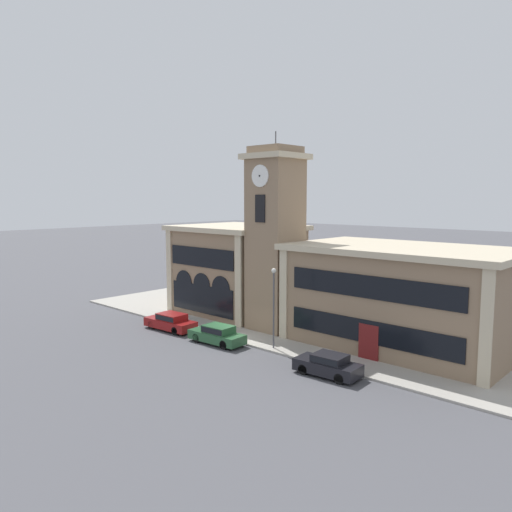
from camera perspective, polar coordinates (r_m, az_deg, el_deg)
ground_plane at (r=39.23m, az=-2.63°, el=-9.80°), size 300.00×300.00×0.00m
sidewalk_kerb at (r=44.36m, az=4.06°, el=-7.76°), size 43.86×14.37×0.15m
clock_tower at (r=41.39m, az=2.21°, el=1.92°), size 4.35×4.35×16.47m
town_hall_left_wing at (r=48.67m, az=-2.14°, el=-1.44°), size 10.87×9.93×8.45m
town_hall_right_wing at (r=38.70m, az=16.30°, el=-4.48°), size 16.51×9.93×7.58m
parked_car_near at (r=42.96m, az=-9.71°, el=-7.38°), size 4.93×2.12×1.45m
parked_car_mid at (r=38.67m, az=-4.43°, el=-8.89°), size 4.75×2.04×1.45m
parked_car_far at (r=32.26m, az=8.25°, el=-12.17°), size 4.30×2.04×1.41m
street_lamp at (r=36.33m, az=2.04°, el=-4.60°), size 0.36×0.36×5.92m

